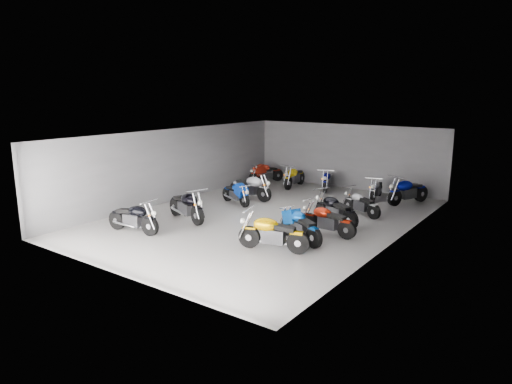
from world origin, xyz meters
TOP-DOWN VIEW (x-y plane):
  - ground at (0.00, 0.00)m, footprint 14.00×14.00m
  - wall_back at (0.00, 7.00)m, footprint 10.00×0.10m
  - wall_left at (-5.00, 0.00)m, footprint 0.10×14.00m
  - wall_right at (5.00, 0.00)m, footprint 0.10×14.00m
  - ceiling at (0.00, 0.00)m, footprint 10.00×14.00m
  - drain_grate at (0.00, -0.50)m, footprint 0.32×0.32m
  - motorcycle_left_a at (-2.66, -4.29)m, footprint 2.19×0.50m
  - motorcycle_left_c at (-2.25, -2.13)m, footprint 2.32×0.84m
  - motorcycle_left_e at (-2.33, 0.99)m, footprint 1.93×0.80m
  - motorcycle_left_f at (-2.36, 2.08)m, footprint 2.35×0.50m
  - motorcycle_right_b at (2.25, -3.02)m, footprint 2.24×0.74m
  - motorcycle_right_c at (2.45, -1.75)m, footprint 2.03×1.00m
  - motorcycle_right_d at (2.87, -0.62)m, footprint 2.11×0.44m
  - motorcycle_right_e at (2.49, 0.72)m, footprint 2.11×0.88m
  - motorcycle_right_f at (2.78, 2.44)m, footprint 1.84×0.83m
  - motorcycle_back_a at (-4.01, 5.70)m, footprint 0.86×2.07m
  - motorcycle_back_b at (-2.15, 5.55)m, footprint 0.51×2.22m
  - motorcycle_back_c at (-0.46, 5.86)m, footprint 0.85×1.98m
  - motorcycle_back_e at (2.25, 5.42)m, footprint 0.51×1.98m
  - motorcycle_back_f at (3.67, 5.39)m, footprint 1.10×2.18m

SIDE VIEW (x-z plane):
  - ground at x=0.00m, z-range 0.00..0.00m
  - drain_grate at x=0.00m, z-range 0.00..0.01m
  - motorcycle_right_f at x=2.78m, z-range 0.04..0.89m
  - motorcycle_back_e at x=2.25m, z-range 0.04..0.91m
  - motorcycle_left_e at x=-2.33m, z-range 0.04..0.92m
  - motorcycle_back_c at x=-0.46m, z-range 0.04..0.95m
  - motorcycle_right_d at x=2.87m, z-range 0.04..0.97m
  - motorcycle_back_a at x=-4.01m, z-range 0.04..0.99m
  - motorcycle_right_c at x=2.45m, z-range 0.04..0.99m
  - motorcycle_left_a at x=-2.66m, z-range 0.04..1.01m
  - motorcycle_right_e at x=2.49m, z-range 0.04..1.01m
  - motorcycle_back_b at x=-2.15m, z-range 0.04..1.02m
  - motorcycle_right_b at x=2.25m, z-range 0.05..1.05m
  - motorcycle_back_f at x=3.67m, z-range 0.05..1.07m
  - motorcycle_left_f at x=-2.36m, z-range 0.05..1.08m
  - motorcycle_left_c at x=-2.25m, z-range 0.05..1.09m
  - wall_back at x=0.00m, z-range 0.00..3.20m
  - wall_left at x=-5.00m, z-range 0.00..3.20m
  - wall_right at x=5.00m, z-range 0.00..3.20m
  - ceiling at x=0.00m, z-range 3.20..3.24m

